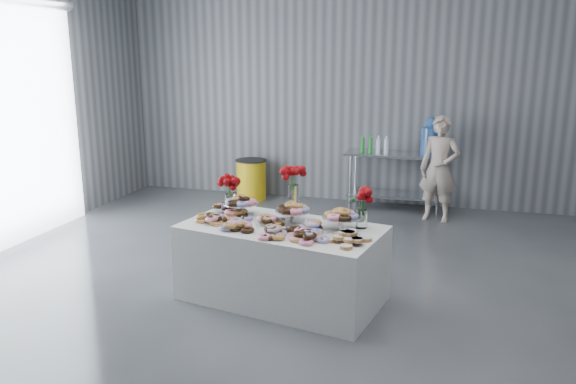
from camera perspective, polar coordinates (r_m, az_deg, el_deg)
name	(u,v)px	position (r m, az deg, el deg)	size (l,w,h in m)	color
ground	(288,322)	(5.21, 0.04, -13.08)	(9.00, 9.00, 0.00)	#3B3E43
room_walls	(259,19)	(4.81, -3.00, 17.16)	(8.04, 9.04, 4.02)	slate
display_table	(282,263)	(5.53, -0.63, -7.21)	(1.90, 1.00, 0.75)	white
prep_table	(395,171)	(8.77, 10.83, 2.14)	(1.50, 0.60, 0.90)	silver
donut_mounds	(280,223)	(5.34, -0.80, -3.19)	(1.80, 0.80, 0.09)	#BD8E45
cake_stand_left	(241,202)	(5.75, -4.80, -1.01)	(0.36, 0.36, 0.17)	silver
cake_stand_mid	(293,209)	(5.47, 0.55, -1.75)	(0.36, 0.36, 0.17)	silver
cake_stand_right	(341,216)	(5.27, 5.42, -2.41)	(0.36, 0.36, 0.17)	silver
danish_pile	(349,236)	(4.96, 6.25, -4.50)	(0.48, 0.48, 0.11)	white
bouquet_left	(229,183)	(5.90, -5.97, 0.90)	(0.26, 0.26, 0.42)	white
bouquet_right	(362,198)	(5.32, 7.56, -0.58)	(0.26, 0.26, 0.42)	white
bouquet_center	(293,180)	(5.63, 0.55, 1.21)	(0.26, 0.26, 0.57)	silver
water_jug	(431,138)	(8.66, 14.29, 5.36)	(0.28, 0.28, 0.55)	#3A71C5
drink_bottles	(374,144)	(8.64, 8.77, 4.84)	(0.54, 0.08, 0.27)	#268C33
person	(439,169)	(8.32, 15.12, 2.28)	(0.56, 0.36, 1.52)	#CC8C93
trash_barrel	(251,179)	(9.33, -3.75, 1.28)	(0.52, 0.52, 0.67)	yellow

